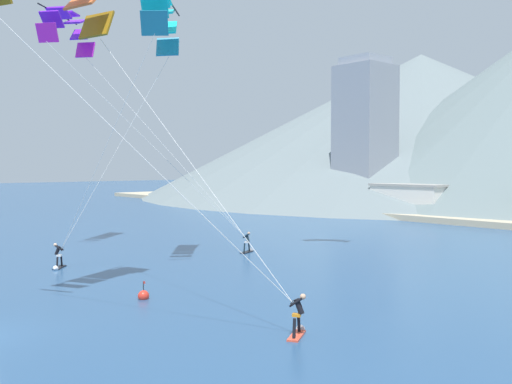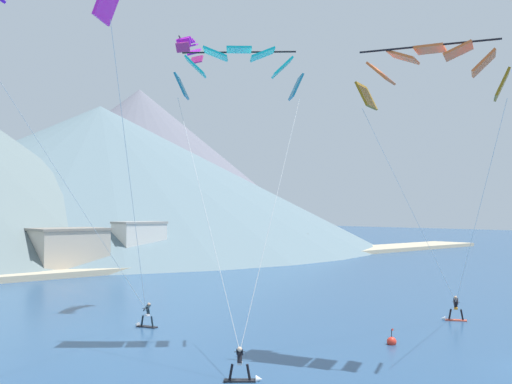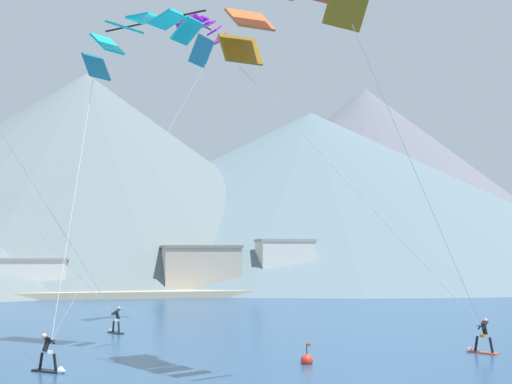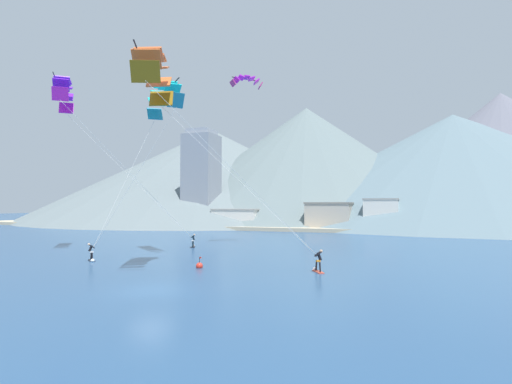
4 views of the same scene
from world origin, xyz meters
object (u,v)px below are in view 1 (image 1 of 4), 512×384
kitesurfer_near_trail (248,246)px  parafoil_kite_mid_center (160,18)px  kitesurfer_mid_center (58,261)px  race_marker_buoy (144,296)px  kitesurfer_near_lead (299,322)px  parafoil_kite_near_trail (68,28)px

kitesurfer_near_trail → parafoil_kite_mid_center: 17.71m
kitesurfer_mid_center → parafoil_kite_mid_center: bearing=53.0°
parafoil_kite_mid_center → race_marker_buoy: 18.14m
kitesurfer_near_lead → kitesurfer_near_trail: (-17.56, 12.27, -0.08)m
race_marker_buoy → parafoil_kite_near_trail: bearing=167.1°
parafoil_kite_mid_center → race_marker_buoy: bearing=-37.5°
kitesurfer_near_lead → kitesurfer_near_trail: 21.42m
kitesurfer_near_lead → kitesurfer_mid_center: kitesurfer_near_lead is taller
kitesurfer_mid_center → parafoil_kite_mid_center: parafoil_kite_mid_center is taller
parafoil_kite_near_trail → parafoil_kite_mid_center: bearing=4.9°
kitesurfer_near_lead → kitesurfer_mid_center: bearing=-175.9°
kitesurfer_mid_center → parafoil_kite_mid_center: (4.00, 5.31, 15.52)m
kitesurfer_near_trail → parafoil_kite_mid_center: (1.23, -8.40, 15.55)m
kitesurfer_near_lead → parafoil_kite_near_trail: parafoil_kite_near_trail is taller
kitesurfer_near_trail → parafoil_kite_near_trail: (-10.72, -9.43, 16.94)m
kitesurfer_near_lead → race_marker_buoy: bearing=-170.8°
kitesurfer_near_trail → race_marker_buoy: (8.24, -13.78, -0.30)m
kitesurfer_near_lead → parafoil_kite_near_trail: (-28.28, 2.84, 16.86)m
parafoil_kite_near_trail → kitesurfer_mid_center: bearing=-28.3°
kitesurfer_mid_center → parafoil_kite_mid_center: size_ratio=0.11×
parafoil_kite_near_trail → race_marker_buoy: 26.00m
parafoil_kite_mid_center → race_marker_buoy: (7.01, -5.38, -15.85)m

